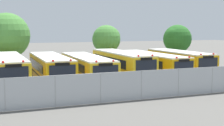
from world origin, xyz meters
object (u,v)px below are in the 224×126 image
at_px(school_bus_1, 8,70).
at_px(traffic_cone, 45,100).
at_px(tree_2, 107,39).
at_px(tree_3, 177,39).
at_px(school_bus_2, 50,68).
at_px(school_bus_6, 179,62).
at_px(tree_1, 8,35).
at_px(school_bus_3, 87,67).
at_px(school_bus_5, 152,64).
at_px(school_bus_4, 121,64).

height_order(school_bus_1, traffic_cone, school_bus_1).
bearing_deg(tree_2, tree_3, -6.93).
height_order(school_bus_2, tree_2, tree_2).
height_order(tree_3, traffic_cone, tree_3).
height_order(school_bus_6, tree_1, tree_1).
xyz_separation_m(school_bus_1, school_bus_6, (17.39, 0.33, -0.04)).
height_order(school_bus_3, tree_1, tree_1).
distance_m(school_bus_3, school_bus_6, 10.38).
bearing_deg(school_bus_6, school_bus_2, 2.01).
relative_size(school_bus_2, tree_2, 1.97).
distance_m(school_bus_6, tree_1, 19.20).
height_order(school_bus_3, tree_2, tree_2).
relative_size(school_bus_5, tree_3, 2.11).
distance_m(school_bus_4, tree_1, 13.86).
bearing_deg(school_bus_1, school_bus_2, 180.00).
height_order(school_bus_2, tree_3, tree_3).
distance_m(school_bus_1, tree_1, 9.87).
distance_m(school_bus_4, tree_2, 8.81).
distance_m(school_bus_2, traffic_cone, 8.37).
bearing_deg(tree_2, school_bus_2, -135.73).
relative_size(school_bus_1, tree_1, 1.71).
bearing_deg(school_bus_6, tree_1, -28.02).
height_order(school_bus_1, school_bus_6, school_bus_1).
distance_m(school_bus_1, tree_2, 15.08).
bearing_deg(school_bus_1, traffic_cone, 101.70).
relative_size(school_bus_1, traffic_cone, 16.97).
relative_size(school_bus_5, tree_1, 1.70).
distance_m(school_bus_1, traffic_cone, 8.32).
relative_size(school_bus_3, tree_2, 2.09).
bearing_deg(school_bus_5, tree_3, -138.47).
bearing_deg(school_bus_1, tree_3, -161.37).
distance_m(school_bus_1, school_bus_4, 10.58).
bearing_deg(tree_1, school_bus_6, -28.68).
xyz_separation_m(school_bus_1, tree_2, (12.29, 8.45, 2.22)).
height_order(school_bus_1, school_bus_5, school_bus_1).
height_order(school_bus_1, school_bus_2, school_bus_1).
relative_size(school_bus_5, tree_2, 2.13).
xyz_separation_m(school_bus_1, school_bus_5, (14.02, 0.27, -0.10)).
bearing_deg(school_bus_6, tree_2, -57.19).
xyz_separation_m(school_bus_6, tree_3, (4.15, 6.99, 2.20)).
relative_size(school_bus_1, school_bus_2, 1.09).
height_order(school_bus_6, traffic_cone, school_bus_6).
bearing_deg(school_bus_5, school_bus_6, 179.44).
bearing_deg(school_bus_6, school_bus_5, 1.76).
bearing_deg(school_bus_6, tree_3, -120.04).
xyz_separation_m(school_bus_2, tree_2, (8.66, 8.44, 2.27)).
bearing_deg(school_bus_1, school_bus_6, -179.06).
bearing_deg(tree_1, school_bus_2, -72.90).
distance_m(school_bus_2, tree_3, 19.48).
bearing_deg(traffic_cone, school_bus_3, 56.57).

